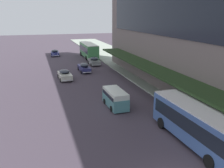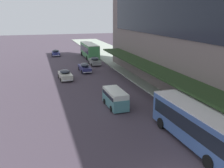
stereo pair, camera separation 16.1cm
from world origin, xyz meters
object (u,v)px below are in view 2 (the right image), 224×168
Objects in this scene: sedan_oncoming_rear at (85,67)px; transit_bus_kerbside_front at (89,50)px; sedan_second_near at (95,61)px; sedan_oncoming_front at (65,75)px; vw_van at (115,97)px; transit_bus_kerbside_rear at (197,124)px; fire_hydrant at (172,101)px; sedan_trailing_near at (56,53)px.

transit_bus_kerbside_front is at bearing 74.59° from sedan_oncoming_rear.
sedan_oncoming_front is at bearing -125.34° from sedan_second_near.
transit_bus_kerbside_rear is at bearing -69.63° from vw_van.
sedan_oncoming_front reaches higher than fire_hydrant.
sedan_second_near is (-0.47, 33.75, -0.95)m from transit_bus_kerbside_rear.
transit_bus_kerbside_front reaches higher than sedan_trailing_near.
sedan_second_near reaches higher than fire_hydrant.
sedan_second_near is at bearing -95.22° from transit_bus_kerbside_front.
sedan_trailing_near is 6.21× the size of fire_hydrant.
sedan_second_near is 0.97× the size of vw_van.
sedan_trailing_near is at bearing 100.53° from sedan_oncoming_rear.
sedan_trailing_near is 0.95× the size of vw_van.
transit_bus_kerbside_front is 20.48m from sedan_oncoming_front.
transit_bus_kerbside_rear is 10.56m from vw_van.
sedan_oncoming_rear is at bearing -79.47° from sedan_trailing_near.
vw_van is 6.59m from fire_hydrant.
transit_bus_kerbside_front is 2.29× the size of vw_van.
sedan_oncoming_rear is at bearing 107.49° from fire_hydrant.
transit_bus_kerbside_front is 2.35× the size of sedan_oncoming_front.
sedan_oncoming_front is (-7.60, 23.69, -1.01)m from transit_bus_kerbside_rear.
sedan_trailing_near is 37.86m from vw_van.
transit_bus_kerbside_front is 14.77m from sedan_oncoming_rear.
vw_van reaches higher than sedan_oncoming_front.
transit_bus_kerbside_rear reaches higher than fire_hydrant.
sedan_trailing_near is 15.36m from sedan_second_near.
vw_van is at bearing -96.99° from transit_bus_kerbside_front.
transit_bus_kerbside_rear reaches higher than sedan_trailing_near.
transit_bus_kerbside_rear is 2.21× the size of vw_van.
sedan_trailing_near is 0.98× the size of sedan_second_near.
vw_van reaches higher than sedan_second_near.
sedan_oncoming_front is 6.39× the size of fire_hydrant.
sedan_oncoming_rear is 1.09× the size of vw_van.
transit_bus_kerbside_front is at bearing 67.18° from sedan_oncoming_front.
sedan_trailing_near is 19.55m from sedan_oncoming_rear.
transit_bus_kerbside_front reaches higher than fire_hydrant.
vw_van is 6.55× the size of fire_hydrant.
sedan_oncoming_rear is 6.23m from sedan_second_near.
vw_van reaches higher than fire_hydrant.
transit_bus_kerbside_rear reaches higher than sedan_oncoming_front.
sedan_trailing_near is 0.97× the size of sedan_oncoming_front.
transit_bus_kerbside_front is 2.11× the size of sedan_oncoming_rear.
sedan_oncoming_front is at bearing -112.82° from transit_bus_kerbside_front.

